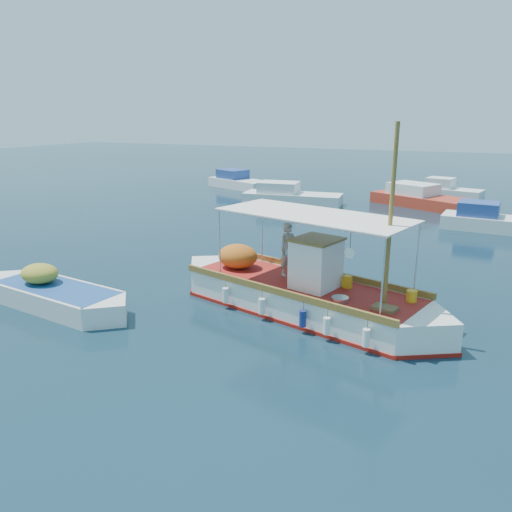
% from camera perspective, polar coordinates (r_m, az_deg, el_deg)
% --- Properties ---
extents(ground, '(160.00, 160.00, 0.00)m').
position_cam_1_polar(ground, '(17.76, 3.99, -5.62)').
color(ground, black).
rests_on(ground, ground).
extents(fishing_caique, '(10.34, 4.85, 6.54)m').
position_cam_1_polar(fishing_caique, '(17.16, 5.06, -4.37)').
color(fishing_caique, white).
rests_on(fishing_caique, ground).
extents(dinghy, '(6.65, 2.52, 1.64)m').
position_cam_1_polar(dinghy, '(18.85, -21.89, -4.38)').
color(dinghy, white).
rests_on(dinghy, ground).
extents(bg_boat_nw, '(7.47, 3.20, 1.80)m').
position_cam_1_polar(bg_boat_nw, '(37.70, 3.85, 6.73)').
color(bg_boat_nw, silver).
rests_on(bg_boat_nw, ground).
extents(bg_boat_n, '(8.37, 6.08, 1.80)m').
position_cam_1_polar(bg_boat_n, '(38.41, 18.58, 6.11)').
color(bg_boat_n, '#AA2E1C').
rests_on(bg_boat_n, ground).
extents(bg_boat_ne, '(5.60, 2.63, 1.80)m').
position_cam_1_polar(bg_boat_ne, '(31.97, 25.09, 3.58)').
color(bg_boat_ne, silver).
rests_on(bg_boat_ne, ground).
extents(bg_boat_far_w, '(6.72, 4.62, 1.80)m').
position_cam_1_polar(bg_boat_far_w, '(45.92, -2.08, 8.41)').
color(bg_boat_far_w, silver).
rests_on(bg_boat_far_w, ground).
extents(bg_boat_far_n, '(5.24, 3.00, 1.80)m').
position_cam_1_polar(bg_boat_far_n, '(42.86, 20.99, 6.83)').
color(bg_boat_far_n, silver).
rests_on(bg_boat_far_n, ground).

